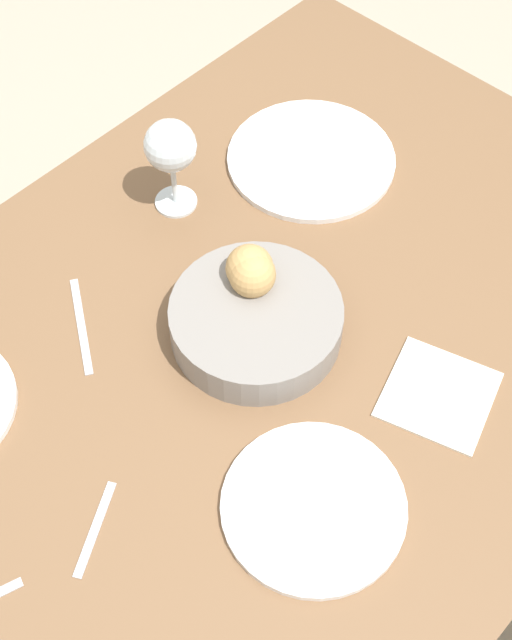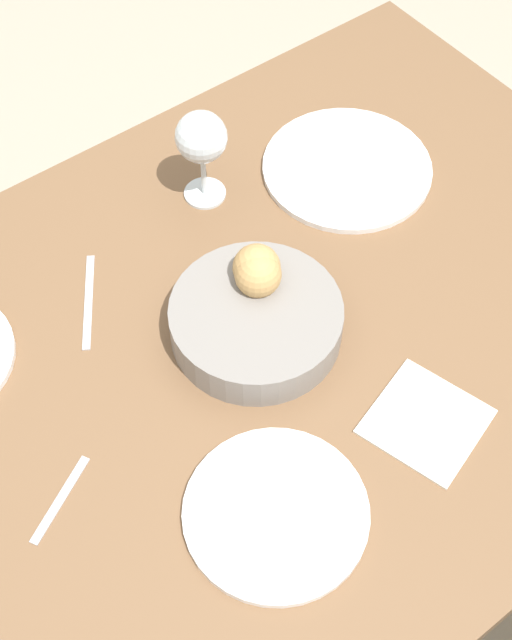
# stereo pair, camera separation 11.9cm
# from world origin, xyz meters

# --- Properties ---
(ground_plane) EXTENTS (10.00, 10.00, 0.00)m
(ground_plane) POSITION_xyz_m (0.00, 0.00, 0.00)
(ground_plane) COLOR #A89E89
(dining_table) EXTENTS (1.32, 0.92, 0.78)m
(dining_table) POSITION_xyz_m (0.00, 0.00, 0.67)
(dining_table) COLOR brown
(dining_table) RESTS_ON ground_plane
(bread_basket) EXTENTS (0.23, 0.23, 0.11)m
(bread_basket) POSITION_xyz_m (-0.03, -0.02, 0.81)
(bread_basket) COLOR gray
(bread_basket) RESTS_ON dining_table
(plate_near_left) EXTENTS (0.26, 0.26, 0.01)m
(plate_near_left) POSITION_xyz_m (-0.32, -0.17, 0.78)
(plate_near_left) COLOR white
(plate_near_left) RESTS_ON dining_table
(plate_far_center) EXTENTS (0.22, 0.22, 0.01)m
(plate_far_center) POSITION_xyz_m (0.12, 0.21, 0.78)
(plate_far_center) COLOR white
(plate_far_center) RESTS_ON dining_table
(wine_glass) EXTENTS (0.08, 0.08, 0.16)m
(wine_glass) POSITION_xyz_m (-0.11, -0.27, 0.89)
(wine_glass) COLOR silver
(wine_glass) RESTS_ON dining_table
(fork_silver) EXTENTS (0.10, 0.14, 0.00)m
(fork_silver) POSITION_xyz_m (0.13, -0.20, 0.78)
(fork_silver) COLOR #B7B7BC
(fork_silver) RESTS_ON dining_table
(spoon_coffee) EXTENTS (0.11, 0.07, 0.00)m
(spoon_coffee) POSITION_xyz_m (0.31, 0.04, 0.78)
(spoon_coffee) COLOR #B7B7BC
(spoon_coffee) RESTS_ON dining_table
(napkin) EXTENTS (0.17, 0.17, 0.00)m
(napkin) POSITION_xyz_m (-0.11, 0.23, 0.78)
(napkin) COLOR silver
(napkin) RESTS_ON dining_table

